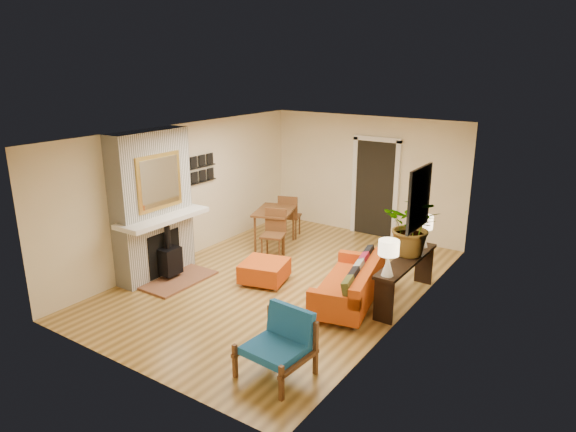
% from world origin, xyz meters
% --- Properties ---
extents(room_shell, '(6.50, 6.50, 6.50)m').
position_xyz_m(room_shell, '(0.60, 2.63, 1.24)').
color(room_shell, tan).
rests_on(room_shell, ground).
extents(fireplace, '(1.09, 1.68, 2.60)m').
position_xyz_m(fireplace, '(-2.00, -1.00, 1.24)').
color(fireplace, white).
rests_on(fireplace, ground).
extents(sofa, '(1.18, 1.98, 0.73)m').
position_xyz_m(sofa, '(1.42, -0.06, 0.32)').
color(sofa, silver).
rests_on(sofa, ground).
extents(ottoman, '(0.90, 0.90, 0.37)m').
position_xyz_m(ottoman, '(-0.24, -0.18, 0.22)').
color(ottoman, silver).
rests_on(ottoman, ground).
extents(blue_chair, '(0.83, 0.82, 0.81)m').
position_xyz_m(blue_chair, '(1.53, -2.24, 0.44)').
color(blue_chair, brown).
rests_on(blue_chair, ground).
extents(dining_table, '(1.15, 1.81, 0.96)m').
position_xyz_m(dining_table, '(-1.07, 1.44, 0.63)').
color(dining_table, brown).
rests_on(dining_table, ground).
extents(console_table, '(0.34, 1.85, 0.72)m').
position_xyz_m(console_table, '(2.07, 0.48, 0.58)').
color(console_table, black).
rests_on(console_table, ground).
extents(lamp_near, '(0.30, 0.30, 0.54)m').
position_xyz_m(lamp_near, '(2.07, -0.30, 1.06)').
color(lamp_near, white).
rests_on(lamp_near, console_table).
extents(lamp_far, '(0.30, 0.30, 0.54)m').
position_xyz_m(lamp_far, '(2.07, 1.15, 1.06)').
color(lamp_far, white).
rests_on(lamp_far, console_table).
extents(houseplant, '(0.94, 0.83, 0.97)m').
position_xyz_m(houseplant, '(2.06, 0.69, 1.21)').
color(houseplant, '#1E5919').
rests_on(houseplant, console_table).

